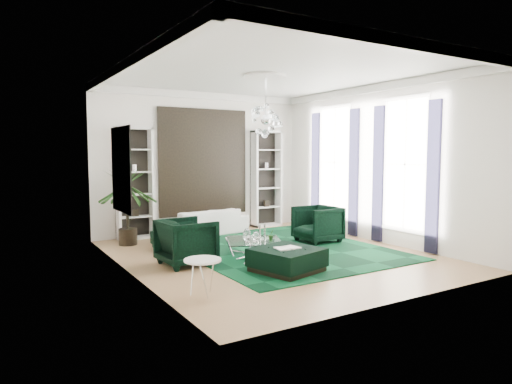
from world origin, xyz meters
TOP-DOWN VIEW (x-y plane):
  - floor at (0.00, 0.00)m, footprint 6.00×7.00m
  - ceiling at (0.00, 0.00)m, footprint 6.00×7.00m
  - wall_back at (0.00, 3.51)m, footprint 6.00×0.02m
  - wall_front at (0.00, -3.51)m, footprint 6.00×0.02m
  - wall_left at (-3.01, 0.00)m, footprint 0.02×7.00m
  - wall_right at (3.01, 0.00)m, footprint 0.02×7.00m
  - crown_molding at (0.00, 0.00)m, footprint 6.00×7.00m
  - ceiling_medallion at (0.00, 0.30)m, footprint 0.90×0.90m
  - tapestry at (0.00, 3.46)m, footprint 2.50×0.06m
  - shelving_left at (-1.95, 3.31)m, footprint 0.90×0.38m
  - shelving_right at (1.95, 3.31)m, footprint 0.90×0.38m
  - painting at (-2.97, 0.60)m, footprint 0.04×1.30m
  - window_near at (2.99, -0.90)m, footprint 0.03×1.10m
  - curtain_near_a at (2.96, -1.68)m, footprint 0.07×0.30m
  - curtain_near_b at (2.96, -0.12)m, footprint 0.07×0.30m
  - window_far at (2.99, 1.50)m, footprint 0.03×1.10m
  - curtain_far_a at (2.96, 0.72)m, footprint 0.07×0.30m
  - curtain_far_b at (2.96, 2.28)m, footprint 0.07×0.30m
  - rug at (0.47, 0.37)m, footprint 4.20×5.00m
  - sofa at (-0.23, 2.94)m, footprint 2.36×1.12m
  - armchair_left at (-1.88, 0.16)m, footprint 1.05×1.02m
  - armchair_right at (1.70, 0.61)m, footprint 0.98×0.95m
  - coffee_table at (-0.48, -0.04)m, footprint 1.45×1.45m
  - ottoman_side at (-1.55, 1.70)m, footprint 0.84×0.84m
  - ottoman_front at (-0.53, -1.30)m, footprint 1.33×1.33m
  - book at (-0.53, -1.30)m, footprint 0.45×0.30m
  - side_table at (-2.41, -1.75)m, footprint 0.67×0.67m
  - palm at (-2.33, 2.65)m, footprint 1.59×1.59m
  - chandelier at (-0.06, 0.17)m, footprint 1.05×1.05m
  - table_plant at (-0.20, -0.26)m, footprint 0.16×0.15m

SIDE VIEW (x-z plane):
  - floor at x=0.00m, z-range -0.02..0.00m
  - rug at x=0.47m, z-range 0.00..0.02m
  - ottoman_side at x=-1.55m, z-range 0.00..0.37m
  - coffee_table at x=-0.48m, z-range 0.00..0.38m
  - ottoman_front at x=-0.53m, z-range 0.00..0.43m
  - side_table at x=-2.41m, z-range 0.00..0.55m
  - sofa at x=-0.23m, z-range 0.00..0.67m
  - armchair_right at x=1.70m, z-range 0.00..0.88m
  - armchair_left at x=-1.88m, z-range 0.00..0.90m
  - book at x=-0.53m, z-range 0.43..0.47m
  - table_plant at x=-0.20m, z-range 0.38..0.61m
  - palm at x=-2.33m, z-range 0.00..2.33m
  - shelving_left at x=-1.95m, z-range 0.00..2.80m
  - shelving_right at x=1.95m, z-range 0.00..2.80m
  - curtain_near_a at x=2.96m, z-range 0.02..3.27m
  - curtain_near_b at x=2.96m, z-range 0.02..3.27m
  - curtain_far_a at x=2.96m, z-range 0.02..3.27m
  - curtain_far_b at x=2.96m, z-range 0.02..3.27m
  - painting at x=-2.97m, z-range 1.05..2.65m
  - wall_back at x=0.00m, z-range 0.00..3.80m
  - wall_front at x=0.00m, z-range 0.00..3.80m
  - wall_left at x=-3.01m, z-range 0.00..3.80m
  - wall_right at x=3.01m, z-range 0.00..3.80m
  - tapestry at x=0.00m, z-range 0.50..3.30m
  - window_near at x=2.99m, z-range 0.45..3.35m
  - window_far at x=2.99m, z-range 0.45..3.35m
  - chandelier at x=-0.06m, z-range 2.47..3.23m
  - crown_molding at x=0.00m, z-range 3.61..3.79m
  - ceiling_medallion at x=0.00m, z-range 3.75..3.79m
  - ceiling at x=0.00m, z-range 3.80..3.82m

